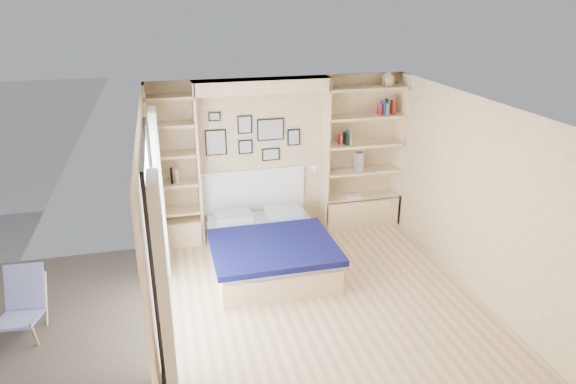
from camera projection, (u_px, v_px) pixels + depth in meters
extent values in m
plane|color=tan|center=(320.00, 301.00, 6.55)|extent=(4.50, 4.50, 0.00)
plane|color=#DBB68A|center=(280.00, 156.00, 8.13)|extent=(4.00, 0.00, 4.00)
plane|color=#DBB68A|center=(409.00, 321.00, 4.07)|extent=(4.00, 0.00, 4.00)
plane|color=#DBB68A|center=(150.00, 229.00, 5.65)|extent=(0.00, 4.50, 4.50)
plane|color=#DBB68A|center=(472.00, 196.00, 6.55)|extent=(0.00, 4.50, 4.50)
plane|color=white|center=(326.00, 107.00, 5.64)|extent=(4.50, 4.50, 0.00)
cube|color=#D5BC83|center=(198.00, 166.00, 7.68)|extent=(0.04, 0.35, 2.50)
cube|color=#D5BC83|center=(325.00, 156.00, 8.13)|extent=(0.04, 0.35, 2.50)
cube|color=#D5BC83|center=(262.00, 86.00, 7.48)|extent=(2.00, 0.35, 0.20)
cube|color=#D5BC83|center=(399.00, 150.00, 8.42)|extent=(0.04, 0.35, 2.50)
cube|color=#D5BC83|center=(151.00, 169.00, 7.53)|extent=(0.04, 0.35, 2.50)
cube|color=#D5BC83|center=(360.00, 210.00, 8.64)|extent=(1.30, 0.35, 0.50)
cube|color=#D5BC83|center=(180.00, 231.00, 7.98)|extent=(0.70, 0.35, 0.40)
cube|color=black|center=(143.00, 143.00, 5.30)|extent=(0.04, 2.08, 0.06)
cube|color=black|center=(162.00, 321.00, 6.10)|extent=(0.04, 2.08, 0.06)
cube|color=black|center=(154.00, 289.00, 4.79)|extent=(0.04, 0.06, 2.20)
cube|color=black|center=(153.00, 206.00, 6.63)|extent=(0.04, 0.06, 2.20)
cube|color=silver|center=(153.00, 239.00, 5.70)|extent=(0.01, 2.00, 2.20)
cube|color=white|center=(165.00, 299.00, 4.54)|extent=(0.10, 0.45, 2.30)
cube|color=white|center=(160.00, 194.00, 6.88)|extent=(0.10, 0.45, 2.30)
cube|color=#D5BC83|center=(361.00, 196.00, 8.55)|extent=(1.30, 0.35, 0.04)
cube|color=#D5BC83|center=(363.00, 171.00, 8.39)|extent=(1.30, 0.35, 0.04)
cube|color=#D5BC83|center=(364.00, 144.00, 8.22)|extent=(1.30, 0.35, 0.04)
cube|color=#D5BC83|center=(366.00, 117.00, 8.06)|extent=(1.30, 0.35, 0.04)
cube|color=#D5BC83|center=(367.00, 88.00, 7.89)|extent=(1.30, 0.35, 0.04)
cube|color=#D5BC83|center=(178.00, 211.00, 7.86)|extent=(0.70, 0.35, 0.04)
cube|color=#D5BC83|center=(176.00, 183.00, 7.69)|extent=(0.70, 0.35, 0.04)
cube|color=#D5BC83|center=(173.00, 155.00, 7.53)|extent=(0.70, 0.35, 0.04)
cube|color=#D5BC83|center=(171.00, 125.00, 7.36)|extent=(0.70, 0.35, 0.04)
cube|color=#D5BC83|center=(168.00, 97.00, 7.22)|extent=(0.70, 0.35, 0.04)
cube|color=#D5BC83|center=(269.00, 254.00, 7.35)|extent=(1.57, 1.97, 0.34)
cube|color=#A1A5B0|center=(268.00, 241.00, 7.26)|extent=(1.53, 1.93, 0.10)
cube|color=#0B0C37|center=(273.00, 247.00, 6.94)|extent=(1.67, 1.38, 0.08)
cube|color=#A1A5B0|center=(234.00, 217.00, 7.75)|extent=(0.54, 0.39, 0.12)
cube|color=#A1A5B0|center=(284.00, 212.00, 7.93)|extent=(0.54, 0.39, 0.12)
cube|color=white|center=(253.00, 190.00, 8.20)|extent=(1.67, 0.04, 0.70)
cube|color=black|center=(216.00, 142.00, 7.77)|extent=(0.32, 0.02, 0.40)
cube|color=gray|center=(216.00, 143.00, 7.76)|extent=(0.28, 0.01, 0.36)
cube|color=black|center=(245.00, 125.00, 7.78)|extent=(0.22, 0.02, 0.28)
cube|color=gray|center=(245.00, 125.00, 7.77)|extent=(0.18, 0.01, 0.24)
cube|color=black|center=(245.00, 147.00, 7.91)|extent=(0.22, 0.02, 0.22)
cube|color=gray|center=(246.00, 147.00, 7.90)|extent=(0.18, 0.01, 0.18)
cube|color=black|center=(271.00, 129.00, 7.91)|extent=(0.42, 0.02, 0.34)
cube|color=gray|center=(271.00, 130.00, 7.90)|extent=(0.38, 0.01, 0.30)
cube|color=black|center=(271.00, 154.00, 8.06)|extent=(0.28, 0.02, 0.20)
cube|color=gray|center=(271.00, 154.00, 8.05)|extent=(0.24, 0.01, 0.16)
cube|color=black|center=(294.00, 137.00, 8.05)|extent=(0.20, 0.02, 0.26)
cube|color=gray|center=(294.00, 137.00, 8.04)|extent=(0.16, 0.01, 0.22)
cube|color=black|center=(214.00, 117.00, 7.63)|extent=(0.18, 0.02, 0.14)
cube|color=gray|center=(215.00, 117.00, 7.62)|extent=(0.14, 0.01, 0.10)
cylinder|color=silver|center=(208.00, 175.00, 7.69)|extent=(0.20, 0.02, 0.02)
cone|color=white|center=(215.00, 176.00, 7.72)|extent=(0.13, 0.12, 0.15)
cylinder|color=silver|center=(318.00, 166.00, 8.08)|extent=(0.20, 0.02, 0.02)
cone|color=white|center=(312.00, 168.00, 8.06)|extent=(0.13, 0.12, 0.15)
cube|color=#A51E1E|center=(340.00, 140.00, 8.09)|extent=(0.02, 0.15, 0.17)
cube|color=black|center=(346.00, 139.00, 8.10)|extent=(0.03, 0.15, 0.19)
cube|color=#BABB84|center=(349.00, 138.00, 8.12)|extent=(0.04, 0.15, 0.19)
cube|color=#245D4C|center=(348.00, 137.00, 8.10)|extent=(0.03, 0.15, 0.24)
cube|color=#A51E1E|center=(379.00, 110.00, 8.07)|extent=(0.02, 0.15, 0.16)
cube|color=navy|center=(383.00, 108.00, 8.07)|extent=(0.03, 0.15, 0.22)
cube|color=beige|center=(386.00, 109.00, 8.09)|extent=(0.04, 0.15, 0.17)
cube|color=#26593F|center=(387.00, 107.00, 8.08)|extent=(0.03, 0.15, 0.24)
cube|color=#A51E1E|center=(392.00, 107.00, 8.11)|extent=(0.03, 0.15, 0.22)
cube|color=navy|center=(171.00, 176.00, 7.63)|extent=(0.02, 0.15, 0.20)
cube|color=black|center=(172.00, 176.00, 7.63)|extent=(0.03, 0.15, 0.21)
cube|color=#BFB28C|center=(177.00, 175.00, 7.65)|extent=(0.03, 0.15, 0.22)
cube|color=#D5BC83|center=(388.00, 81.00, 7.93)|extent=(0.13, 0.13, 0.15)
cone|color=#D5BC83|center=(388.00, 73.00, 7.89)|extent=(0.20, 0.20, 0.08)
cube|color=slate|center=(359.00, 161.00, 8.30)|extent=(0.12, 0.12, 0.30)
cube|color=white|center=(354.00, 196.00, 8.45)|extent=(0.22, 0.16, 0.03)
cube|color=brown|center=(14.00, 344.00, 5.74)|extent=(3.20, 4.00, 0.05)
cylinder|color=tan|center=(35.00, 335.00, 5.60)|extent=(0.04, 0.13, 0.38)
cylinder|color=tan|center=(7.00, 304.00, 5.98)|extent=(0.05, 0.31, 0.63)
cylinder|color=tan|center=(46.00, 300.00, 6.05)|extent=(0.05, 0.31, 0.63)
cube|color=#3741BB|center=(18.00, 320.00, 5.71)|extent=(0.47, 0.56, 0.14)
cube|color=#3741BB|center=(25.00, 286.00, 5.97)|extent=(0.45, 0.24, 0.51)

